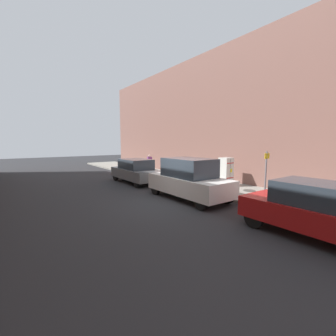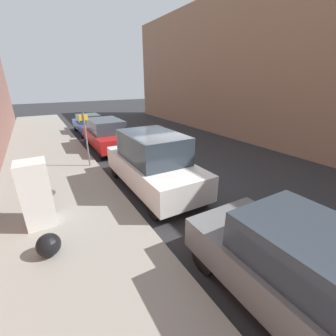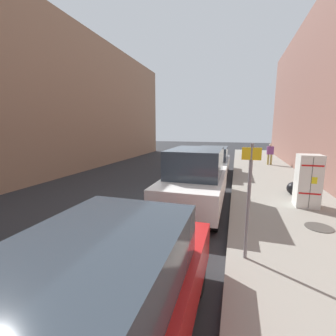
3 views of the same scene
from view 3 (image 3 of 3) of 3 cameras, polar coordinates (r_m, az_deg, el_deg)
name	(u,v)px [view 3 (image 3 of 3)]	position (r m, az deg, el deg)	size (l,w,h in m)	color
ground_plane	(169,204)	(8.67, 0.20, -9.05)	(80.00, 80.00, 0.00)	#28282B
sidewalk_slab	(292,214)	(8.52, 28.91, -10.10)	(3.89, 44.00, 0.17)	gray
discarded_refrigerator	(308,181)	(9.04, 31.97, -2.78)	(0.72, 0.69, 1.80)	silver
manhole_cover	(319,227)	(7.55, 33.99, -12.39)	(0.70, 0.70, 0.02)	#47443F
street_sign_post	(249,196)	(4.78, 19.82, -6.68)	(0.36, 0.07, 2.39)	slate
trash_bag	(294,188)	(10.51, 29.26, -4.52)	(0.52, 0.52, 0.52)	black
pedestrian_walking_far	(270,153)	(18.19, 24.50, 3.55)	(0.45, 0.22, 1.57)	#A8934C
parked_suv_gray	(212,161)	(13.88, 11.15, 1.76)	(1.93, 4.61, 1.72)	slate
parked_van_white	(196,179)	(8.17, 7.02, -2.68)	(2.00, 4.80, 2.13)	silver
parked_suv_red	(97,311)	(2.96, -17.49, -31.39)	(1.88, 4.61, 1.74)	red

